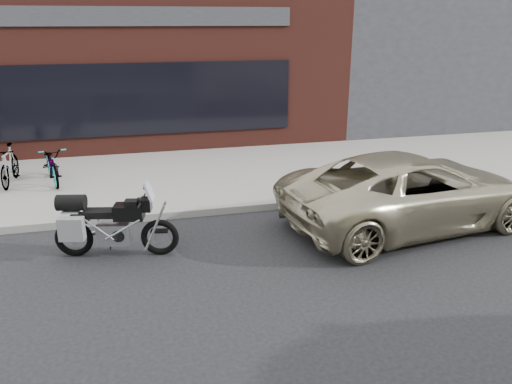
{
  "coord_description": "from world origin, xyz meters",
  "views": [
    {
      "loc": [
        -1.58,
        -5.46,
        3.81
      ],
      "look_at": [
        0.49,
        2.84,
        0.85
      ],
      "focal_mm": 35.0,
      "sensor_mm": 36.0,
      "label": 1
    }
  ],
  "objects": [
    {
      "name": "ground",
      "position": [
        0.0,
        0.0,
        0.0
      ],
      "size": [
        120.0,
        120.0,
        0.0
      ],
      "primitive_type": "plane",
      "color": "black",
      "rests_on": "ground"
    },
    {
      "name": "near_sidewalk",
      "position": [
        0.0,
        7.0,
        0.07
      ],
      "size": [
        44.0,
        6.0,
        0.15
      ],
      "primitive_type": "cube",
      "color": "gray",
      "rests_on": "ground"
    },
    {
      "name": "storefront",
      "position": [
        -2.0,
        13.98,
        2.25
      ],
      "size": [
        14.0,
        10.07,
        4.5
      ],
      "color": "#54221B",
      "rests_on": "ground"
    },
    {
      "name": "neighbour_building",
      "position": [
        10.0,
        14.0,
        3.0
      ],
      "size": [
        10.0,
        10.0,
        6.0
      ],
      "primitive_type": "cube",
      "color": "#2D2D33",
      "rests_on": "ground"
    },
    {
      "name": "motorcycle",
      "position": [
        -2.14,
        2.61,
        0.57
      ],
      "size": [
        2.06,
        0.76,
        1.32
      ],
      "rotation": [
        0.0,
        0.0,
        -0.21
      ],
      "color": "black",
      "rests_on": "ground"
    },
    {
      "name": "minivan",
      "position": [
        3.5,
        2.6,
        0.71
      ],
      "size": [
        5.38,
        3.04,
        1.42
      ],
      "primitive_type": "imported",
      "rotation": [
        0.0,
        0.0,
        1.71
      ],
      "color": "#B0A688",
      "rests_on": "ground"
    },
    {
      "name": "bicycle_front",
      "position": [
        -3.51,
        6.67,
        0.59
      ],
      "size": [
        1.0,
        1.79,
        0.89
      ],
      "primitive_type": "imported",
      "rotation": [
        0.0,
        0.0,
        0.25
      ],
      "color": "gray",
      "rests_on": "near_sidewalk"
    },
    {
      "name": "bicycle_rear",
      "position": [
        -4.46,
        6.75,
        0.61
      ],
      "size": [
        0.49,
        1.55,
        0.93
      ],
      "primitive_type": "imported",
      "rotation": [
        0.0,
        0.0,
        -0.04
      ],
      "color": "gray",
      "rests_on": "near_sidewalk"
    }
  ]
}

